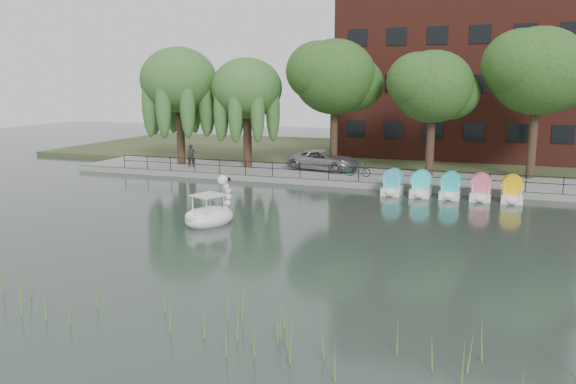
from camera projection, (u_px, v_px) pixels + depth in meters
The scene contains 17 objects.
ground_plane at pixel (247, 236), 24.86m from camera, with size 120.00×120.00×0.00m, color #3E4F48.
promenade at pixel (339, 176), 39.58m from camera, with size 40.00×6.00×0.40m, color gray.
kerb at pixel (328, 183), 36.86m from camera, with size 40.00×0.25×0.40m, color gray.
land_strip at pixel (378, 154), 52.50m from camera, with size 60.00×22.00×0.36m, color #47512D.
railing at pixel (329, 169), 36.87m from camera, with size 32.00×0.05×1.00m.
apartment_building at pixel (461, 51), 48.37m from camera, with size 20.00×10.07×18.00m.
willow_left at pixel (179, 80), 43.13m from camera, with size 5.88×5.88×9.01m.
willow_mid at pixel (247, 89), 41.87m from camera, with size 5.32×5.32×8.15m.
broadleaf_center at pixel (335, 78), 40.45m from camera, with size 6.00×6.00×9.25m.
broadleaf_right at pixel (433, 87), 37.77m from camera, with size 5.40×5.40×8.32m.
broadleaf_far at pixel (538, 72), 36.32m from camera, with size 6.30×6.30×9.71m.
minivan at pixel (323, 159), 40.91m from camera, with size 6.08×2.79×1.69m, color gray.
bicycle at pixel (358, 169), 38.29m from camera, with size 1.72×0.60×1.00m, color gray.
pedestrian at pixel (191, 154), 42.38m from camera, with size 0.71×0.48×1.98m, color black.
swan_boat at pixel (210, 214), 26.97m from camera, with size 2.54×3.12×2.28m.
pedal_boat_row at pixel (450, 188), 33.11m from camera, with size 7.95×1.70×1.40m.
reed_bank at pixel (171, 309), 15.31m from camera, with size 24.00×2.40×1.20m.
Camera 1 is at (9.93, -21.96, 6.68)m, focal length 35.00 mm.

